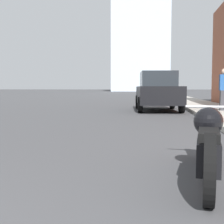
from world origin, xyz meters
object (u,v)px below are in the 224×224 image
object	(u,v)px
parked_car_black	(158,91)
parked_car_white	(156,91)
motorcycle	(208,143)
pedestrian	(224,89)

from	to	relation	value
parked_car_black	parked_car_white	distance (m)	12.31
parked_car_black	parked_car_white	world-z (taller)	parked_car_black
motorcycle	pedestrian	xyz separation A→B (m)	(2.30, 9.42, 0.61)
parked_car_black	parked_car_white	size ratio (longest dim) A/B	1.05
parked_car_black	pedestrian	world-z (taller)	pedestrian
parked_car_white	pedestrian	distance (m)	14.14
motorcycle	parked_car_black	xyz separation A→B (m)	(-0.34, 11.02, 0.49)
parked_car_black	pedestrian	bearing A→B (deg)	-36.03
motorcycle	parked_car_white	size ratio (longest dim) A/B	0.57
parked_car_white	pedestrian	size ratio (longest dim) A/B	2.49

